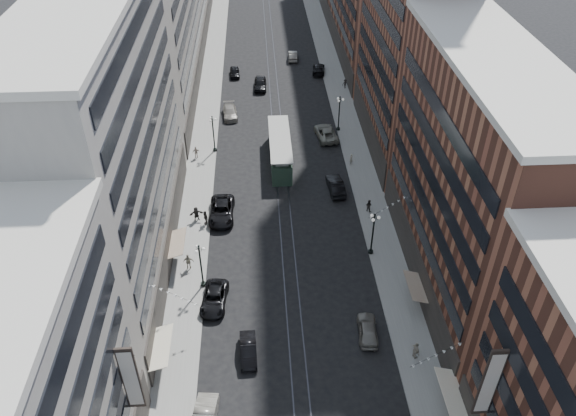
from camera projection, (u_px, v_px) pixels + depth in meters
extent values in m
plane|color=black|center=(278.00, 132.00, 84.76)|extent=(220.00, 220.00, 0.00)
cube|color=gray|center=(208.00, 104.00, 92.14)|extent=(4.00, 180.00, 0.15)
cube|color=gray|center=(341.00, 100.00, 93.17)|extent=(4.00, 180.00, 0.15)
cube|color=#2D2D33|center=(271.00, 102.00, 92.66)|extent=(0.12, 180.00, 0.02)
cube|color=#2D2D33|center=(279.00, 102.00, 92.73)|extent=(0.12, 180.00, 0.02)
cube|color=gray|center=(112.00, 149.00, 54.03)|extent=(8.00, 36.00, 28.00)
cube|color=brown|center=(471.00, 184.00, 52.86)|extent=(8.00, 30.00, 24.00)
cylinder|color=black|center=(203.00, 284.00, 58.72)|extent=(0.56, 0.56, 0.30)
cylinder|color=black|center=(201.00, 267.00, 57.24)|extent=(0.18, 0.18, 5.20)
sphere|color=black|center=(198.00, 246.00, 55.54)|extent=(0.24, 0.24, 0.24)
sphere|color=white|center=(203.00, 249.00, 55.80)|extent=(0.36, 0.36, 0.36)
sphere|color=white|center=(197.00, 247.00, 56.08)|extent=(0.36, 0.36, 0.36)
sphere|color=white|center=(196.00, 252.00, 55.46)|extent=(0.36, 0.36, 0.36)
cylinder|color=black|center=(215.00, 150.00, 80.17)|extent=(0.56, 0.56, 0.30)
cylinder|color=black|center=(214.00, 135.00, 78.69)|extent=(0.18, 0.18, 5.20)
sphere|color=black|center=(212.00, 117.00, 76.99)|extent=(0.24, 0.24, 0.24)
sphere|color=white|center=(215.00, 119.00, 77.26)|extent=(0.36, 0.36, 0.36)
sphere|color=white|center=(211.00, 118.00, 77.54)|extent=(0.36, 0.36, 0.36)
sphere|color=white|center=(210.00, 121.00, 76.92)|extent=(0.36, 0.36, 0.36)
cylinder|color=black|center=(371.00, 252.00, 62.76)|extent=(0.56, 0.56, 0.30)
cylinder|color=black|center=(373.00, 235.00, 61.27)|extent=(0.18, 0.18, 5.20)
sphere|color=black|center=(375.00, 215.00, 59.58)|extent=(0.24, 0.24, 0.24)
sphere|color=white|center=(379.00, 217.00, 59.84)|extent=(0.36, 0.36, 0.36)
sphere|color=white|center=(372.00, 215.00, 60.12)|extent=(0.36, 0.36, 0.36)
sphere|color=white|center=(373.00, 220.00, 59.50)|extent=(0.36, 0.36, 0.36)
cylinder|color=black|center=(338.00, 129.00, 85.01)|extent=(0.56, 0.56, 0.30)
cylinder|color=black|center=(339.00, 114.00, 83.52)|extent=(0.18, 0.18, 5.20)
sphere|color=black|center=(340.00, 97.00, 81.83)|extent=(0.24, 0.24, 0.24)
sphere|color=white|center=(343.00, 99.00, 82.09)|extent=(0.36, 0.36, 0.36)
sphere|color=white|center=(338.00, 98.00, 82.37)|extent=(0.36, 0.36, 0.36)
sphere|color=white|center=(339.00, 101.00, 81.75)|extent=(0.36, 0.36, 0.36)
cube|color=#273E2F|center=(280.00, 152.00, 77.62)|extent=(2.66, 12.77, 2.77)
cube|color=gray|center=(280.00, 141.00, 76.59)|extent=(1.70, 11.70, 0.64)
cube|color=gray|center=(280.00, 139.00, 76.33)|extent=(2.87, 12.98, 0.16)
cylinder|color=black|center=(282.00, 177.00, 74.43)|extent=(2.45, 0.74, 0.74)
cylinder|color=black|center=(279.00, 141.00, 82.03)|extent=(2.45, 0.74, 0.74)
imported|color=black|center=(214.00, 298.00, 56.48)|extent=(2.95, 5.49, 1.46)
imported|color=slate|center=(368.00, 329.00, 53.26)|extent=(2.13, 4.58, 1.52)
imported|color=black|center=(248.00, 350.00, 51.37)|extent=(1.65, 4.33, 1.41)
imported|color=black|center=(177.00, 239.00, 63.25)|extent=(1.06, 0.82, 1.94)
imported|color=#A49B88|center=(416.00, 350.00, 50.83)|extent=(0.82, 1.24, 1.94)
imported|color=black|center=(222.00, 211.00, 67.76)|extent=(3.04, 6.37, 1.75)
imported|color=gray|center=(230.00, 112.00, 88.30)|extent=(2.61, 5.44, 1.53)
imported|color=black|center=(235.00, 72.00, 100.57)|extent=(1.92, 4.32, 1.44)
imported|color=black|center=(336.00, 186.00, 72.07)|extent=(2.14, 5.23, 1.69)
imported|color=gray|center=(326.00, 133.00, 82.97)|extent=(3.43, 6.23, 1.65)
imported|color=black|center=(319.00, 69.00, 101.67)|extent=(2.77, 5.42, 1.50)
imported|color=black|center=(260.00, 84.00, 96.34)|extent=(2.26, 5.27, 1.77)
imported|color=slate|center=(293.00, 56.00, 106.54)|extent=(1.84, 4.68, 1.52)
imported|color=black|center=(196.00, 214.00, 67.02)|extent=(1.78, 0.90, 1.84)
imported|color=#A7998A|center=(196.00, 152.00, 78.25)|extent=(1.05, 0.55, 1.74)
imported|color=black|center=(369.00, 206.00, 68.47)|extent=(0.90, 0.81, 1.64)
imported|color=#B2A893|center=(351.00, 159.00, 77.00)|extent=(0.68, 0.64, 1.57)
imported|color=black|center=(345.00, 84.00, 96.14)|extent=(1.08, 0.51, 1.62)
imported|color=black|center=(205.00, 217.00, 66.43)|extent=(0.93, 1.20, 1.86)
imported|color=#9F9984|center=(189.00, 261.00, 60.27)|extent=(1.14, 0.53, 1.93)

